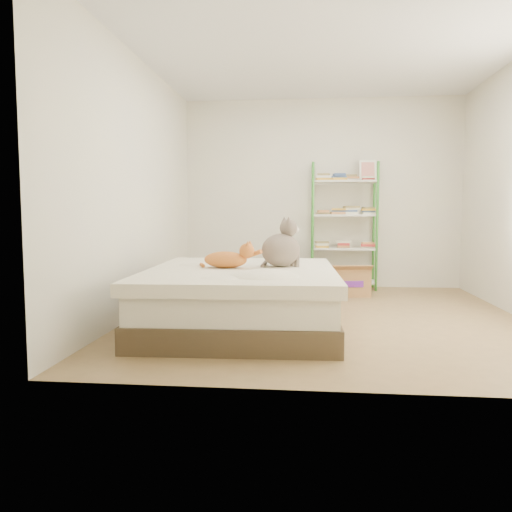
# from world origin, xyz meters

# --- Properties ---
(room) EXTENTS (3.81, 4.21, 2.61)m
(room) POSITION_xyz_m (0.00, 0.00, 1.30)
(room) COLOR olive
(room) RESTS_ON ground
(bed) EXTENTS (1.74, 2.14, 0.53)m
(bed) POSITION_xyz_m (-0.78, -0.50, 0.27)
(bed) COLOR #463827
(bed) RESTS_ON ground
(orange_cat) EXTENTS (0.50, 0.32, 0.19)m
(orange_cat) POSITION_xyz_m (-0.93, -0.48, 0.63)
(orange_cat) COLOR orange
(orange_cat) RESTS_ON bed
(grey_cat) EXTENTS (0.50, 0.47, 0.45)m
(grey_cat) POSITION_xyz_m (-0.43, -0.33, 0.76)
(grey_cat) COLOR brown
(grey_cat) RESTS_ON bed
(shelf_unit) EXTENTS (0.88, 0.36, 1.74)m
(shelf_unit) POSITION_xyz_m (0.31, 1.88, 0.91)
(shelf_unit) COLOR #378830
(shelf_unit) RESTS_ON ground
(cardboard_box) EXTENTS (0.55, 0.54, 0.41)m
(cardboard_box) POSITION_xyz_m (0.32, 1.35, 0.18)
(cardboard_box) COLOR #9F8045
(cardboard_box) RESTS_ON ground
(white_bin) EXTENTS (0.38, 0.35, 0.38)m
(white_bin) POSITION_xyz_m (-0.96, 1.60, 0.19)
(white_bin) COLOR silver
(white_bin) RESTS_ON ground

